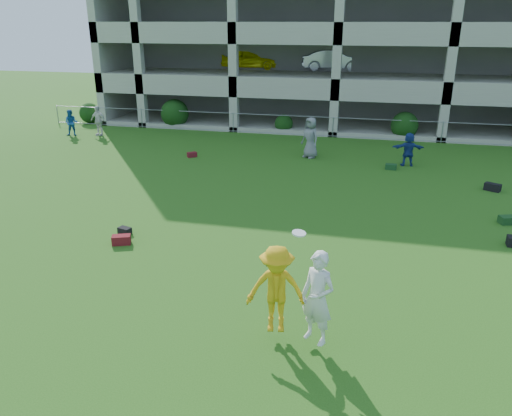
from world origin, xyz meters
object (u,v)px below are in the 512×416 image
(bystander_a, at_px, (71,123))
(bystander_d, at_px, (408,149))
(bystander_c, at_px, (310,138))
(bystander_b, at_px, (98,121))
(frisbee_contest, at_px, (288,292))
(parking_garage, at_px, (348,26))

(bystander_a, xyz_separation_m, bystander_d, (18.90, -2.10, 0.02))
(bystander_d, bearing_deg, bystander_c, -11.97)
(bystander_b, height_order, frisbee_contest, frisbee_contest)
(bystander_a, relative_size, bystander_c, 0.76)
(bystander_d, bearing_deg, bystander_a, -13.08)
(bystander_a, height_order, bystander_b, bystander_b)
(bystander_a, bearing_deg, bystander_d, -24.35)
(bystander_c, height_order, frisbee_contest, frisbee_contest)
(bystander_a, distance_m, parking_garage, 19.77)
(bystander_c, bearing_deg, bystander_d, 30.61)
(frisbee_contest, bearing_deg, bystander_a, 133.17)
(bystander_b, relative_size, bystander_c, 0.87)
(bystander_c, bearing_deg, bystander_a, -150.87)
(bystander_c, xyz_separation_m, bystander_d, (4.64, -0.42, -0.21))
(bystander_a, height_order, parking_garage, parking_garage)
(frisbee_contest, height_order, parking_garage, parking_garage)
(bystander_b, bearing_deg, bystander_a, -153.78)
(bystander_a, height_order, bystander_d, bystander_d)
(bystander_d, relative_size, parking_garage, 0.05)
(bystander_a, xyz_separation_m, frisbee_contest, (15.85, -16.89, 0.44))
(frisbee_contest, distance_m, parking_garage, 29.16)
(bystander_c, relative_size, parking_garage, 0.07)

